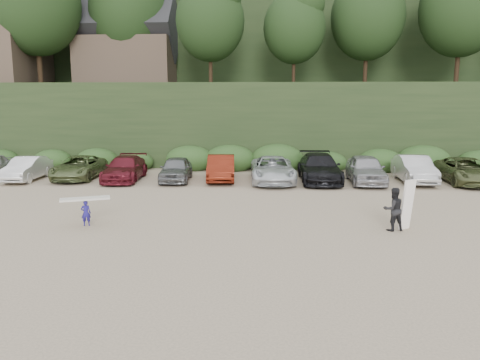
{
  "coord_description": "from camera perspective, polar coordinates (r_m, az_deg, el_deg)",
  "views": [
    {
      "loc": [
        0.17,
        -17.5,
        4.88
      ],
      "look_at": [
        -1.03,
        3.0,
        1.3
      ],
      "focal_mm": 35.0,
      "sensor_mm": 36.0,
      "label": 1
    }
  ],
  "objects": [
    {
      "name": "hillside_backdrop",
      "position": [
        53.8,
        2.98,
        16.64
      ],
      "size": [
        90.0,
        41.5,
        28.0
      ],
      "color": "black",
      "rests_on": "ground"
    },
    {
      "name": "ground",
      "position": [
        18.17,
        2.7,
        -5.7
      ],
      "size": [
        120.0,
        120.0,
        0.0
      ],
      "primitive_type": "plane",
      "color": "tan",
      "rests_on": "ground"
    },
    {
      "name": "parked_cars",
      "position": [
        27.86,
        3.01,
        1.36
      ],
      "size": [
        34.03,
        6.01,
        1.65
      ],
      "color": "#A1A1A5",
      "rests_on": "ground"
    },
    {
      "name": "adult_surfer",
      "position": [
        18.37,
        18.33,
        -3.35
      ],
      "size": [
        1.31,
        0.81,
        1.93
      ],
      "color": "black",
      "rests_on": "ground"
    },
    {
      "name": "child_surfer",
      "position": [
        19.07,
        -18.31,
        -3.11
      ],
      "size": [
        1.91,
        1.16,
        1.11
      ],
      "color": "navy",
      "rests_on": "ground"
    }
  ]
}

